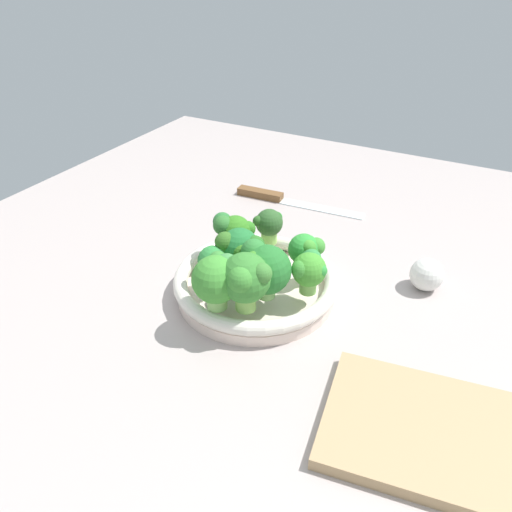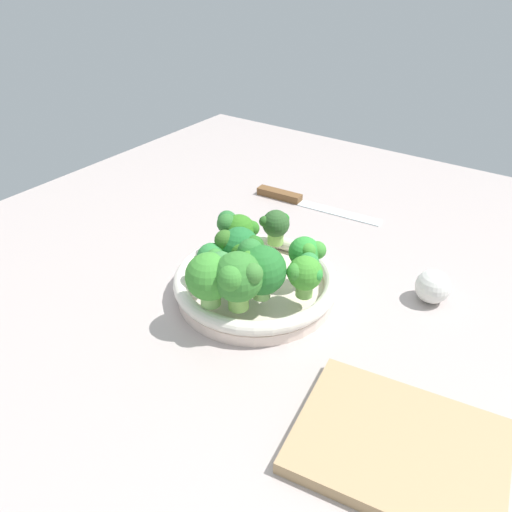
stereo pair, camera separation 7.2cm
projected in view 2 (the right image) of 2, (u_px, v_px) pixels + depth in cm
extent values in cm
cube|color=#AEA19D|center=(290.00, 297.00, 77.64)|extent=(130.00, 130.00, 2.50)
cylinder|color=beige|center=(256.00, 289.00, 75.78)|extent=(23.53, 23.53, 1.73)
torus|color=silver|center=(256.00, 279.00, 74.75)|extent=(24.51, 24.51, 2.11)
cylinder|color=#7EB956|center=(304.00, 289.00, 69.09)|extent=(2.36, 2.36, 2.14)
sphere|color=green|center=(305.00, 273.00, 67.68)|extent=(4.78, 4.78, 4.78)
sphere|color=#31873D|center=(309.00, 263.00, 68.36)|extent=(2.84, 2.84, 2.84)
sphere|color=#3C8D31|center=(296.00, 272.00, 66.81)|extent=(2.64, 2.64, 2.64)
sphere|color=green|center=(316.00, 275.00, 66.69)|extent=(1.92, 1.92, 1.92)
cylinder|color=#8AC166|center=(211.00, 297.00, 67.42)|extent=(2.74, 2.74, 2.36)
sphere|color=#3F9032|center=(209.00, 276.00, 65.66)|extent=(6.43, 6.43, 6.43)
sphere|color=#348235|center=(213.00, 264.00, 66.75)|extent=(3.14, 3.14, 3.14)
sphere|color=#3F8641|center=(221.00, 264.00, 65.97)|extent=(3.50, 3.50, 3.50)
cylinder|color=#91CD5D|center=(276.00, 237.00, 80.91)|extent=(2.60, 2.60, 2.16)
sphere|color=#2D5728|center=(276.00, 223.00, 79.57)|extent=(4.37, 4.37, 4.37)
sphere|color=#2B5B23|center=(265.00, 221.00, 78.95)|extent=(1.76, 1.76, 1.76)
sphere|color=#206B20|center=(284.00, 219.00, 79.48)|extent=(1.86, 1.86, 1.86)
cylinder|color=#90CB6C|center=(304.00, 267.00, 73.47)|extent=(2.62, 2.62, 2.33)
sphere|color=green|center=(305.00, 252.00, 72.05)|extent=(4.56, 4.56, 4.56)
sphere|color=#3E912F|center=(308.00, 251.00, 70.51)|extent=(2.30, 2.30, 2.30)
sphere|color=#3F9135|center=(317.00, 250.00, 71.71)|extent=(2.64, 2.64, 2.64)
cylinder|color=#83BD66|center=(264.00, 291.00, 68.57)|extent=(2.49, 2.49, 2.18)
sphere|color=#246E2A|center=(265.00, 271.00, 66.80)|extent=(6.78, 6.78, 6.78)
sphere|color=#33752D|center=(249.00, 271.00, 64.83)|extent=(3.18, 3.18, 3.18)
sphere|color=#2D7832|center=(250.00, 252.00, 67.62)|extent=(3.56, 3.56, 3.56)
cylinder|color=#77B159|center=(239.00, 248.00, 77.56)|extent=(2.73, 2.73, 2.77)
sphere|color=#337920|center=(239.00, 231.00, 75.94)|extent=(5.02, 5.02, 5.02)
sphere|color=#31702F|center=(227.00, 224.00, 75.09)|extent=(2.94, 2.94, 2.94)
sphere|color=#307721|center=(251.00, 229.00, 75.74)|extent=(2.34, 2.34, 2.34)
sphere|color=#2C6F32|center=(227.00, 220.00, 76.14)|extent=(2.92, 2.92, 2.92)
cylinder|color=#86BC56|center=(238.00, 299.00, 66.65)|extent=(2.77, 2.77, 2.79)
sphere|color=#367E2F|center=(238.00, 277.00, 64.73)|extent=(6.67, 6.67, 6.67)
sphere|color=#3B7C31|center=(253.00, 274.00, 62.77)|extent=(2.74, 2.74, 2.74)
sphere|color=#3C8829|center=(250.00, 261.00, 65.96)|extent=(2.81, 2.81, 2.81)
sphere|color=#3C8B32|center=(232.00, 278.00, 62.74)|extent=(3.62, 3.62, 3.62)
cylinder|color=#88C75B|center=(212.00, 273.00, 72.27)|extent=(2.40, 2.40, 2.28)
sphere|color=#2F833B|center=(212.00, 258.00, 70.91)|extent=(4.29, 4.29, 4.29)
sphere|color=#378930|center=(220.00, 250.00, 70.82)|extent=(1.98, 1.98, 1.98)
sphere|color=#3A8635|center=(215.00, 257.00, 69.06)|extent=(2.42, 2.42, 2.42)
cylinder|color=#92D36F|center=(240.00, 266.00, 73.44)|extent=(2.00, 2.00, 2.71)
sphere|color=#216E31|center=(239.00, 247.00, 71.70)|extent=(5.74, 5.74, 5.74)
sphere|color=#336723|center=(225.00, 240.00, 70.76)|extent=(3.00, 3.00, 3.00)
sphere|color=#32741F|center=(240.00, 251.00, 70.13)|extent=(3.13, 3.13, 3.13)
sphere|color=#286722|center=(254.00, 246.00, 70.36)|extent=(3.02, 3.02, 3.02)
cube|color=silver|center=(339.00, 212.00, 98.36)|extent=(17.13, 3.70, 0.40)
cube|color=brown|center=(279.00, 194.00, 103.87)|extent=(9.72, 2.82, 1.50)
cube|color=tan|center=(398.00, 446.00, 52.62)|extent=(23.37, 19.38, 1.60)
sphere|color=silver|center=(433.00, 286.00, 73.59)|extent=(5.07, 5.07, 5.07)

